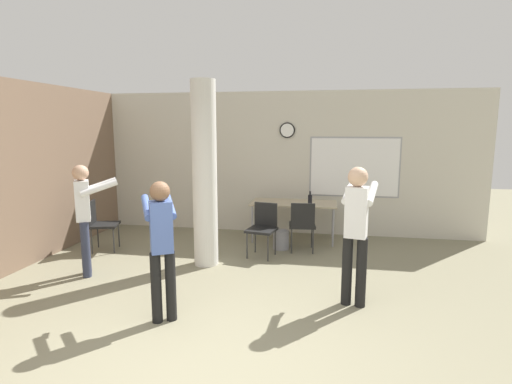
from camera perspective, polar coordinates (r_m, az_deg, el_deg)
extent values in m
cube|color=#7A604C|center=(7.06, -29.95, 2.25)|extent=(0.12, 7.00, 2.80)
cube|color=beige|center=(8.02, 2.71, 4.16)|extent=(8.00, 0.12, 2.80)
cylinder|color=black|center=(7.88, 4.49, 8.79)|extent=(0.30, 0.03, 0.30)
cylinder|color=white|center=(7.87, 4.47, 8.79)|extent=(0.26, 0.01, 0.25)
cube|color=#99999E|center=(7.90, 13.86, 3.47)|extent=(1.70, 0.01, 1.16)
cube|color=white|center=(7.90, 13.87, 3.46)|extent=(1.64, 0.02, 1.10)
cylinder|color=silver|center=(6.06, -7.34, 2.47)|extent=(0.37, 0.37, 2.80)
cube|color=tan|center=(7.48, 5.42, -1.57)|extent=(1.58, 0.74, 0.03)
cylinder|color=gray|center=(7.35, -0.53, -4.62)|extent=(0.04, 0.04, 0.70)
cylinder|color=gray|center=(7.23, 10.96, -5.03)|extent=(0.04, 0.04, 0.70)
cylinder|color=gray|center=(7.95, 0.31, -3.56)|extent=(0.04, 0.04, 0.70)
cylinder|color=gray|center=(7.83, 10.91, -3.91)|extent=(0.04, 0.04, 0.70)
cylinder|color=black|center=(7.35, 7.72, -1.05)|extent=(0.08, 0.08, 0.16)
cylinder|color=black|center=(7.33, 7.74, -0.16)|extent=(0.03, 0.03, 0.07)
cylinder|color=gray|center=(7.04, 3.60, -6.81)|extent=(0.28, 0.28, 0.33)
cube|color=black|center=(7.35, -20.80, -4.41)|extent=(0.54, 0.54, 0.04)
cube|color=black|center=(7.36, -22.44, -2.73)|extent=(0.14, 0.39, 0.40)
cylinder|color=#333333|center=(7.19, -19.67, -6.57)|extent=(0.02, 0.02, 0.43)
cylinder|color=#333333|center=(7.53, -19.01, -5.83)|extent=(0.02, 0.02, 0.43)
cylinder|color=#333333|center=(7.29, -22.43, -6.53)|extent=(0.02, 0.02, 0.43)
cylinder|color=#333333|center=(7.62, -21.66, -5.81)|extent=(0.02, 0.02, 0.43)
cube|color=black|center=(6.53, 0.78, -5.46)|extent=(0.52, 0.52, 0.04)
cube|color=black|center=(6.67, 1.41, -3.21)|extent=(0.39, 0.11, 0.40)
cylinder|color=#333333|center=(6.50, -1.30, -7.69)|extent=(0.02, 0.02, 0.43)
cylinder|color=#333333|center=(6.37, 1.71, -8.04)|extent=(0.02, 0.02, 0.43)
cylinder|color=#333333|center=(6.82, -0.11, -6.87)|extent=(0.02, 0.02, 0.43)
cylinder|color=#333333|center=(6.70, 2.78, -7.18)|extent=(0.02, 0.02, 0.43)
cube|color=black|center=(6.90, 6.61, -4.73)|extent=(0.48, 0.48, 0.04)
cube|color=black|center=(6.65, 6.71, -3.31)|extent=(0.40, 0.07, 0.40)
cylinder|color=#333333|center=(7.14, 7.96, -6.22)|extent=(0.02, 0.02, 0.43)
cylinder|color=#333333|center=(7.13, 5.06, -6.20)|extent=(0.02, 0.02, 0.43)
cylinder|color=#333333|center=(6.80, 8.16, -7.03)|extent=(0.02, 0.02, 0.43)
cylinder|color=#333333|center=(6.78, 5.10, -7.00)|extent=(0.02, 0.02, 0.43)
cylinder|color=black|center=(4.94, 14.80, -11.05)|extent=(0.12, 0.12, 0.84)
cylinder|color=black|center=(4.96, 12.86, -10.88)|extent=(0.12, 0.12, 0.84)
cube|color=white|center=(4.75, 14.16, -2.80)|extent=(0.28, 0.24, 0.60)
sphere|color=#D8AD8C|center=(4.69, 14.36, 2.12)|extent=(0.23, 0.23, 0.23)
cylinder|color=white|center=(4.93, 16.21, -0.18)|extent=(0.20, 0.53, 0.24)
cylinder|color=white|center=(4.97, 13.13, 0.02)|extent=(0.20, 0.53, 0.24)
cube|color=white|center=(5.20, 13.57, 0.44)|extent=(0.06, 0.13, 0.04)
cylinder|color=#2D3347|center=(6.17, -23.16, -7.57)|extent=(0.12, 0.12, 0.80)
cylinder|color=#2D3347|center=(6.32, -23.13, -7.17)|extent=(0.12, 0.12, 0.80)
cube|color=white|center=(6.09, -23.55, -1.15)|extent=(0.28, 0.30, 0.57)
sphere|color=tan|center=(6.04, -23.79, 2.53)|extent=(0.22, 0.22, 0.22)
cylinder|color=white|center=(5.93, -21.51, 0.52)|extent=(0.47, 0.34, 0.23)
cylinder|color=white|center=(6.19, -21.52, 0.86)|extent=(0.47, 0.34, 0.23)
cylinder|color=black|center=(4.58, -12.08, -12.99)|extent=(0.11, 0.11, 0.78)
cylinder|color=black|center=(4.56, -14.06, -13.14)|extent=(0.11, 0.11, 0.78)
cube|color=#4C66AD|center=(4.36, -13.39, -4.89)|extent=(0.29, 0.27, 0.55)
sphere|color=brown|center=(4.28, -13.58, 0.09)|extent=(0.21, 0.21, 0.21)
cylinder|color=#4C66AD|center=(4.55, -12.21, -1.94)|extent=(0.32, 0.47, 0.22)
cylinder|color=#4C66AD|center=(4.53, -15.37, -2.12)|extent=(0.32, 0.47, 0.22)
cube|color=white|center=(4.74, -15.58, -1.61)|extent=(0.10, 0.13, 0.04)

